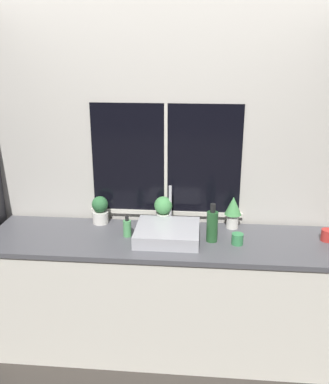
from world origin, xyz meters
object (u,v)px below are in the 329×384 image
(soap_bottle, at_px, (127,228))
(mug_red, at_px, (327,235))
(sink, at_px, (168,233))
(potted_plant_center, at_px, (163,209))
(potted_plant_left, at_px, (100,210))
(potted_plant_right, at_px, (233,210))
(mug_green, at_px, (237,239))
(bottle_tall, at_px, (212,226))

(soap_bottle, relative_size, mug_red, 1.80)
(sink, relative_size, potted_plant_center, 2.03)
(sink, distance_m, potted_plant_left, 0.59)
(sink, xyz_separation_m, mug_red, (1.11, 0.07, -0.00))
(sink, xyz_separation_m, potted_plant_right, (0.47, 0.23, 0.09))
(mug_green, bearing_deg, potted_plant_center, 152.47)
(potted_plant_center, distance_m, potted_plant_right, 0.52)
(bottle_tall, bearing_deg, sink, 178.14)
(mug_red, bearing_deg, mug_green, -169.73)
(mug_red, bearing_deg, sink, -176.51)
(soap_bottle, bearing_deg, mug_red, 2.16)
(sink, height_order, mug_red, sink)
(mug_red, bearing_deg, potted_plant_left, 174.24)
(mug_red, bearing_deg, soap_bottle, -177.84)
(sink, relative_size, potted_plant_right, 1.89)
(sink, xyz_separation_m, potted_plant_center, (-0.05, 0.23, 0.08))
(soap_bottle, bearing_deg, potted_plant_right, 16.17)
(sink, distance_m, mug_red, 1.11)
(potted_plant_left, xyz_separation_m, soap_bottle, (0.25, -0.22, -0.04))
(potted_plant_left, xyz_separation_m, mug_green, (1.02, -0.28, -0.07))
(potted_plant_right, xyz_separation_m, soap_bottle, (-0.76, -0.22, -0.08))
(sink, height_order, soap_bottle, sink)
(bottle_tall, bearing_deg, mug_green, -11.59)
(potted_plant_center, relative_size, bottle_tall, 0.83)
(potted_plant_right, distance_m, bottle_tall, 0.29)
(potted_plant_left, relative_size, soap_bottle, 1.40)
(soap_bottle, relative_size, mug_green, 1.89)
(potted_plant_center, distance_m, soap_bottle, 0.33)
(potted_plant_right, distance_m, mug_green, 0.30)
(potted_plant_center, xyz_separation_m, soap_bottle, (-0.24, -0.22, -0.07))
(sink, height_order, bottle_tall, sink)
(sink, bearing_deg, mug_green, -5.41)
(soap_bottle, distance_m, bottle_tall, 0.60)
(bottle_tall, relative_size, mug_red, 3.24)
(potted_plant_center, height_order, potted_plant_right, potted_plant_right)
(soap_bottle, xyz_separation_m, bottle_tall, (0.60, -0.02, 0.05))
(potted_plant_right, bearing_deg, potted_plant_left, 180.00)
(potted_plant_left, relative_size, mug_red, 2.52)
(soap_bottle, xyz_separation_m, mug_red, (1.40, 0.05, -0.02))
(mug_red, bearing_deg, bottle_tall, -174.45)
(potted_plant_center, relative_size, soap_bottle, 1.49)
(potted_plant_center, bearing_deg, soap_bottle, -137.28)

